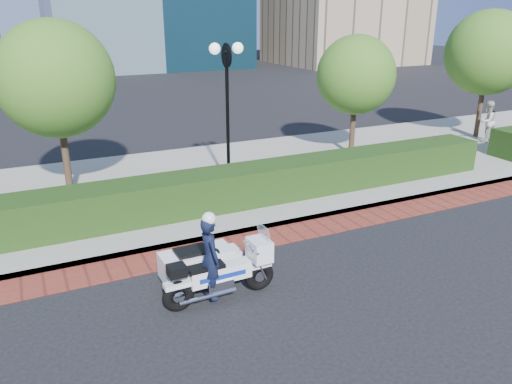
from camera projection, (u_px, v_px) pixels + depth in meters
name	position (u px, v px, depth m)	size (l,w,h in m)	color
ground	(280.00, 269.00, 10.62)	(120.00, 120.00, 0.00)	black
brick_strip	(250.00, 241.00, 11.89)	(60.00, 1.00, 0.01)	maroon
sidewalk	(190.00, 184.00, 15.68)	(60.00, 8.00, 0.15)	gray
hedge_main	(217.00, 189.00, 13.45)	(18.00, 1.20, 1.00)	black
lamppost	(227.00, 93.00, 14.43)	(1.02, 0.70, 4.21)	black
tree_b	(55.00, 79.00, 13.54)	(3.20, 3.20, 4.89)	#332319
tree_c	(356.00, 75.00, 17.74)	(2.80, 2.80, 4.30)	#332319
tree_d	(488.00, 53.00, 20.19)	(3.40, 3.40, 5.16)	#332319
police_motorcycle	(209.00, 264.00, 9.51)	(2.26, 1.59, 1.83)	black
pedestrian	(487.00, 121.00, 20.24)	(0.81, 0.63, 1.67)	#BBB7A5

